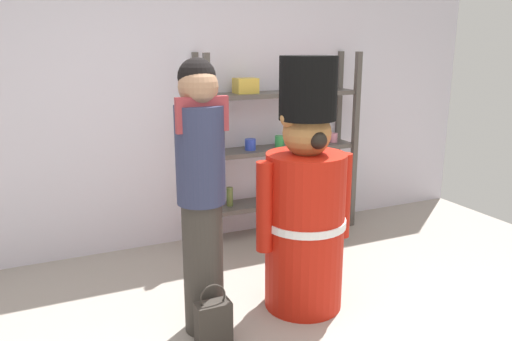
{
  "coord_description": "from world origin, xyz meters",
  "views": [
    {
      "loc": [
        -1.1,
        -2.05,
        1.76
      ],
      "look_at": [
        0.13,
        0.66,
        1.0
      ],
      "focal_mm": 34.85,
      "sensor_mm": 36.0,
      "label": 1
    }
  ],
  "objects": [
    {
      "name": "person_shopper",
      "position": [
        -0.23,
        0.65,
        0.92
      ],
      "size": [
        0.31,
        0.29,
        1.69
      ],
      "color": "#38332D",
      "rests_on": "ground_plane"
    },
    {
      "name": "shopping_bag",
      "position": [
        -0.25,
        0.43,
        0.15
      ],
      "size": [
        0.21,
        0.11,
        0.41
      ],
      "color": "#332D28",
      "rests_on": "ground_plane"
    },
    {
      "name": "merchandise_shelf",
      "position": [
        0.96,
        1.98,
        0.87
      ],
      "size": [
        1.54,
        0.35,
        1.7
      ],
      "color": "#4C4742",
      "rests_on": "ground_plane"
    },
    {
      "name": "back_wall",
      "position": [
        0.0,
        2.2,
        1.3
      ],
      "size": [
        6.4,
        0.12,
        2.6
      ],
      "primitive_type": "cube",
      "color": "silver",
      "rests_on": "ground_plane"
    },
    {
      "name": "teddy_bear_guard",
      "position": [
        0.49,
        0.66,
        0.73
      ],
      "size": [
        0.7,
        0.55,
        1.69
      ],
      "color": "red",
      "rests_on": "ground_plane"
    }
  ]
}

